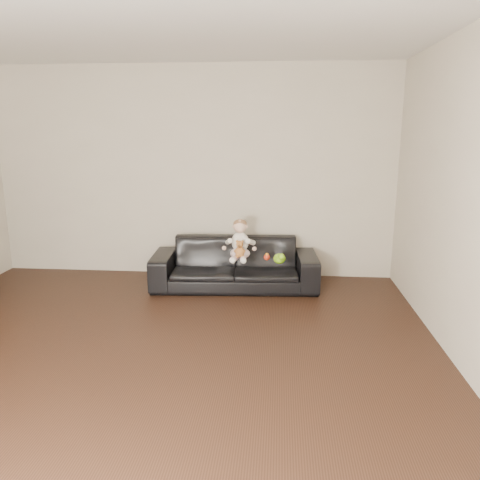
# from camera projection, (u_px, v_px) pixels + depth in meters

# --- Properties ---
(floor) EXTENTS (5.50, 5.50, 0.00)m
(floor) POSITION_uv_depth(u_px,v_px,m) (128.00, 383.00, 3.45)
(floor) COLOR black
(floor) RESTS_ON ground
(wall_back) EXTENTS (5.00, 0.00, 5.00)m
(wall_back) POSITION_uv_depth(u_px,v_px,m) (193.00, 173.00, 5.82)
(wall_back) COLOR beige
(wall_back) RESTS_ON ground
(sofa) EXTENTS (1.97, 0.87, 0.56)m
(sofa) POSITION_uv_depth(u_px,v_px,m) (235.00, 264.00, 5.52)
(sofa) COLOR black
(sofa) RESTS_ON floor
(baby) EXTENTS (0.31, 0.39, 0.46)m
(baby) POSITION_uv_depth(u_px,v_px,m) (240.00, 242.00, 5.34)
(baby) COLOR #F5CFD4
(baby) RESTS_ON sofa
(teddy_bear) EXTENTS (0.12, 0.12, 0.20)m
(teddy_bear) POSITION_uv_depth(u_px,v_px,m) (240.00, 249.00, 5.22)
(teddy_bear) COLOR #B16C32
(teddy_bear) RESTS_ON sofa
(toy_green) EXTENTS (0.16, 0.18, 0.11)m
(toy_green) POSITION_uv_depth(u_px,v_px,m) (279.00, 259.00, 5.19)
(toy_green) COLOR #80CD18
(toy_green) RESTS_ON sofa
(toy_rattle) EXTENTS (0.07, 0.07, 0.07)m
(toy_rattle) POSITION_uv_depth(u_px,v_px,m) (267.00, 257.00, 5.32)
(toy_rattle) COLOR red
(toy_rattle) RESTS_ON sofa
(toy_blue_disc) EXTENTS (0.12, 0.12, 0.01)m
(toy_blue_disc) POSITION_uv_depth(u_px,v_px,m) (280.00, 261.00, 5.28)
(toy_blue_disc) COLOR blue
(toy_blue_disc) RESTS_ON sofa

